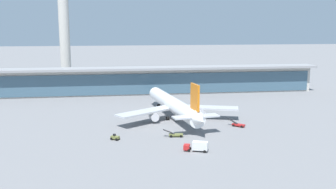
{
  "coord_description": "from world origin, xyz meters",
  "views": [
    {
      "loc": [
        -23.87,
        -153.01,
        37.68
      ],
      "look_at": [
        0.0,
        10.6,
        8.18
      ],
      "focal_mm": 41.35,
      "sensor_mm": 36.0,
      "label": 1
    }
  ],
  "objects": [
    {
      "name": "airliner_on_stand",
      "position": [
        0.95,
        -0.22,
        5.6
      ],
      "size": [
        50.85,
        66.73,
        17.8
      ],
      "color": "white",
      "rests_on": "ground"
    },
    {
      "name": "service_truck_mid_apron_red",
      "position": [
        22.84,
        -16.45,
        0.81
      ],
      "size": [
        5.94,
        5.58,
        2.7
      ],
      "color": "#B21E1E",
      "rests_on": "ground"
    },
    {
      "name": "service_truck_by_tail_red",
      "position": [
        1.26,
        -42.86,
        1.69
      ],
      "size": [
        7.65,
        4.6,
        3.1
      ],
      "color": "#B21E1E",
      "rests_on": "ground"
    },
    {
      "name": "service_truck_near_nose_olive",
      "position": [
        -2.88,
        -26.5,
        0.81
      ],
      "size": [
        6.92,
        2.47,
        2.7
      ],
      "color": "olive",
      "rests_on": "ground"
    },
    {
      "name": "ground_plane",
      "position": [
        0.0,
        0.0,
        0.0
      ],
      "size": [
        1200.0,
        1200.0,
        0.0
      ],
      "primitive_type": "plane",
      "color": "slate"
    },
    {
      "name": "service_truck_under_wing_olive",
      "position": [
        -23.41,
        -27.1,
        0.87
      ],
      "size": [
        3.32,
        3.01,
        2.05
      ],
      "color": "olive",
      "rests_on": "ground"
    },
    {
      "name": "control_tower",
      "position": [
        -52.23,
        94.11,
        44.59
      ],
      "size": [
        12.0,
        12.0,
        82.15
      ],
      "color": "beige",
      "rests_on": "ground"
    },
    {
      "name": "terminal_building",
      "position": [
        0.0,
        59.23,
        7.87
      ],
      "size": [
        183.6,
        12.8,
        15.2
      ],
      "color": "beige",
      "rests_on": "ground"
    }
  ]
}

